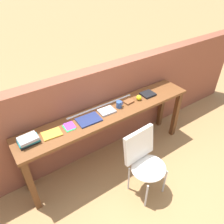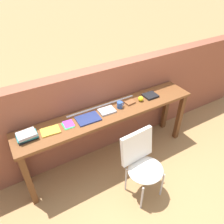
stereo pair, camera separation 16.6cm
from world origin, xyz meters
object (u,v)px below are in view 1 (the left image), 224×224
(book_repair_rightmost, at_px, (148,94))
(chair_white_moulded, at_px, (145,160))
(book_stack_leftmost, at_px, (28,140))
(sports_ball_small, at_px, (139,98))
(leather_journal_brown, at_px, (129,102))
(mug, at_px, (119,104))
(pamphlet_pile_colourful, at_px, (69,127))
(book_open_centre, at_px, (89,120))
(magazine_cycling, at_px, (52,134))

(book_repair_rightmost, bearing_deg, chair_white_moulded, -131.47)
(book_stack_leftmost, bearing_deg, book_repair_rightmost, 0.01)
(sports_ball_small, bearing_deg, book_repair_rightmost, 7.53)
(chair_white_moulded, height_order, book_stack_leftmost, book_stack_leftmost)
(book_stack_leftmost, xyz_separation_m, leather_journal_brown, (1.39, 0.01, -0.03))
(mug, bearing_deg, pamphlet_pile_colourful, 179.41)
(book_open_centre, distance_m, sports_ball_small, 0.81)
(mug, height_order, sports_ball_small, mug)
(magazine_cycling, height_order, mug, mug)
(mug, distance_m, book_repair_rightmost, 0.53)
(book_stack_leftmost, bearing_deg, chair_white_moulded, -31.87)
(pamphlet_pile_colourful, height_order, leather_journal_brown, leather_journal_brown)
(chair_white_moulded, bearing_deg, magazine_cycling, 141.61)
(sports_ball_small, height_order, book_repair_rightmost, sports_ball_small)
(chair_white_moulded, height_order, book_open_centre, book_open_centre)
(chair_white_moulded, bearing_deg, book_open_centre, 119.60)
(book_stack_leftmost, distance_m, book_repair_rightmost, 1.74)
(magazine_cycling, xyz_separation_m, leather_journal_brown, (1.13, 0.02, 0.00))
(chair_white_moulded, distance_m, mug, 0.79)
(magazine_cycling, relative_size, sports_ball_small, 2.98)
(leather_journal_brown, bearing_deg, mug, -179.21)
(magazine_cycling, relative_size, leather_journal_brown, 1.67)
(book_stack_leftmost, height_order, pamphlet_pile_colourful, book_stack_leftmost)
(pamphlet_pile_colourful, height_order, book_repair_rightmost, book_repair_rightmost)
(magazine_cycling, xyz_separation_m, book_open_centre, (0.48, -0.01, 0.00))
(chair_white_moulded, relative_size, mug, 8.10)
(book_stack_leftmost, distance_m, mug, 1.21)
(book_stack_leftmost, height_order, mug, mug)
(pamphlet_pile_colourful, xyz_separation_m, book_repair_rightmost, (1.26, 0.01, 0.01))
(chair_white_moulded, bearing_deg, mug, 81.82)
(book_open_centre, relative_size, book_repair_rightmost, 1.50)
(pamphlet_pile_colourful, height_order, sports_ball_small, sports_ball_small)
(leather_journal_brown, distance_m, book_repair_rightmost, 0.35)
(magazine_cycling, height_order, book_open_centre, book_open_centre)
(pamphlet_pile_colourful, relative_size, book_open_centre, 0.58)
(chair_white_moulded, height_order, pamphlet_pile_colourful, chair_white_moulded)
(leather_journal_brown, bearing_deg, sports_ball_small, -16.35)
(magazine_cycling, distance_m, mug, 0.95)
(leather_journal_brown, bearing_deg, pamphlet_pile_colourful, 175.43)
(book_stack_leftmost, height_order, sports_ball_small, book_stack_leftmost)
(magazine_cycling, bearing_deg, book_open_centre, 2.87)
(pamphlet_pile_colourful, xyz_separation_m, book_open_centre, (0.26, -0.02, 0.00))
(book_stack_leftmost, relative_size, magazine_cycling, 1.06)
(magazine_cycling, distance_m, pamphlet_pile_colourful, 0.22)
(chair_white_moulded, xyz_separation_m, leather_journal_brown, (0.27, 0.70, 0.37))
(magazine_cycling, height_order, leather_journal_brown, leather_journal_brown)
(book_repair_rightmost, bearing_deg, pamphlet_pile_colourful, -179.03)
(book_repair_rightmost, bearing_deg, magazine_cycling, -178.76)
(pamphlet_pile_colourful, height_order, book_open_centre, book_open_centre)
(pamphlet_pile_colourful, xyz_separation_m, sports_ball_small, (1.07, -0.02, 0.03))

